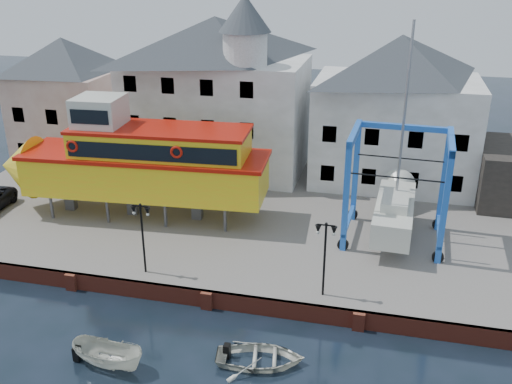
# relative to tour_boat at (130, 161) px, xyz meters

# --- Properties ---
(ground) EXTENTS (140.00, 140.00, 0.00)m
(ground) POSITION_rel_tour_boat_xyz_m (7.96, -8.28, -4.82)
(ground) COLOR black
(ground) RESTS_ON ground
(hardstanding) EXTENTS (44.00, 22.00, 1.00)m
(hardstanding) POSITION_rel_tour_boat_xyz_m (7.96, 2.72, -4.32)
(hardstanding) COLOR #69625A
(hardstanding) RESTS_ON ground
(quay_wall) EXTENTS (44.00, 0.47, 1.00)m
(quay_wall) POSITION_rel_tour_boat_xyz_m (7.96, -8.18, -4.32)
(quay_wall) COLOR maroon
(quay_wall) RESTS_ON ground
(building_pink) EXTENTS (8.00, 7.00, 10.30)m
(building_pink) POSITION_rel_tour_boat_xyz_m (-10.04, 9.72, 1.33)
(building_pink) COLOR tan
(building_pink) RESTS_ON hardstanding
(building_white_main) EXTENTS (14.00, 8.30, 14.00)m
(building_white_main) POSITION_rel_tour_boat_xyz_m (3.09, 10.11, 2.52)
(building_white_main) COLOR beige
(building_white_main) RESTS_ON hardstanding
(building_white_right) EXTENTS (12.00, 8.00, 11.20)m
(building_white_right) POSITION_rel_tour_boat_xyz_m (16.96, 10.72, 1.77)
(building_white_right) COLOR beige
(building_white_right) RESTS_ON hardstanding
(lamp_post_left) EXTENTS (1.12, 0.32, 4.20)m
(lamp_post_left) POSITION_rel_tour_boat_xyz_m (3.96, -7.08, -0.65)
(lamp_post_left) COLOR black
(lamp_post_left) RESTS_ON hardstanding
(lamp_post_right) EXTENTS (1.12, 0.32, 4.20)m
(lamp_post_right) POSITION_rel_tour_boat_xyz_m (13.96, -7.08, -0.65)
(lamp_post_right) COLOR black
(lamp_post_right) RESTS_ON hardstanding
(tour_boat) EXTENTS (18.87, 5.65, 8.11)m
(tour_boat) POSITION_rel_tour_boat_xyz_m (0.00, 0.00, 0.00)
(tour_boat) COLOR #59595E
(tour_boat) RESTS_ON hardstanding
(travel_lift) EXTENTS (6.40, 8.85, 13.23)m
(travel_lift) POSITION_rel_tour_boat_xyz_m (17.39, 1.06, -1.61)
(travel_lift) COLOR blue
(travel_lift) RESTS_ON hardstanding
(motorboat_a) EXTENTS (3.81, 1.82, 1.42)m
(motorboat_a) POSITION_rel_tour_boat_xyz_m (5.01, -13.78, -4.82)
(motorboat_a) COLOR beige
(motorboat_a) RESTS_ON ground
(motorboat_b) EXTENTS (4.53, 3.57, 0.85)m
(motorboat_b) POSITION_rel_tour_boat_xyz_m (11.73, -11.97, -4.82)
(motorboat_b) COLOR beige
(motorboat_b) RESTS_ON ground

